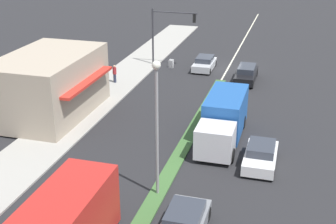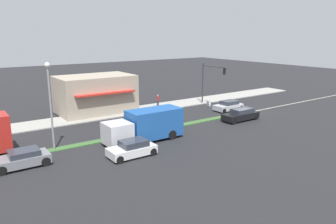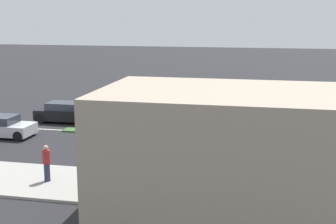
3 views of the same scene
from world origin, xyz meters
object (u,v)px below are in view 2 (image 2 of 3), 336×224
street_lamp (50,95)px  suv_black (241,115)px  traffic_signal_main (210,77)px  sedan_silver (228,106)px  pedestrian (158,100)px  suv_grey (22,159)px  van_white (132,149)px  warning_aframe_sign (209,103)px  delivery_truck (146,125)px

street_lamp → suv_black: 21.03m
traffic_signal_main → sedan_silver: traffic_signal_main is taller
traffic_signal_main → suv_black: bearing=162.5°
pedestrian → suv_black: bearing=-160.6°
traffic_signal_main → sedan_silver: 5.12m
traffic_signal_main → suv_grey: traffic_signal_main is taller
suv_black → sedan_silver: bearing=-29.1°
van_white → suv_grey: van_white is taller
suv_grey → street_lamp: bearing=-53.5°
sedan_silver → suv_grey: bearing=99.6°
traffic_signal_main → pedestrian: size_ratio=3.48×
van_white → suv_black: 15.95m
street_lamp → warning_aframe_sign: street_lamp is taller
street_lamp → delivery_truck: 8.79m
pedestrian → delivery_truck: size_ratio=0.21×
pedestrian → delivery_truck: 14.26m
delivery_truck → sedan_silver: size_ratio=1.94×
pedestrian → sedan_silver: bearing=-137.0°
street_lamp → pedestrian: bearing=-61.2°
suv_grey → sedan_silver: bearing=-80.4°
delivery_truck → sedan_silver: delivery_truck is taller
delivery_truck → van_white: size_ratio=1.95×
street_lamp → van_white: (-5.00, -4.80, -4.14)m
sedan_silver → suv_black: bearing=150.9°
van_white → suv_grey: 8.27m
van_white → suv_black: (2.80, -15.70, 0.04)m
street_lamp → suv_black: bearing=-96.1°
delivery_truck → van_white: delivery_truck is taller
delivery_truck → street_lamp: bearing=74.3°
delivery_truck → suv_grey: bearing=90.0°
warning_aframe_sign → van_white: van_white is taller
traffic_signal_main → suv_black: (-8.32, 2.63, -3.23)m
suv_black → van_white: bearing=100.1°
pedestrian → van_white: size_ratio=0.42×
sedan_silver → street_lamp: bearing=95.5°
suv_black → suv_grey: suv_black is taller
van_white → suv_black: bearing=-79.9°
pedestrian → delivery_truck: bearing=142.4°
warning_aframe_sign → suv_black: suv_black is taller
pedestrian → delivery_truck: (-11.29, 8.70, 0.50)m
sedan_silver → van_white: bearing=111.6°
sedan_silver → delivery_truck: bearing=106.2°
suv_black → suv_grey: bearing=90.0°
traffic_signal_main → van_white: (-11.12, 18.33, -3.26)m
pedestrian → suv_grey: bearing=120.0°
street_lamp → suv_black: street_lamp is taller
sedan_silver → suv_black: (-4.40, 2.45, 0.06)m
sedan_silver → pedestrian: bearing=43.0°
street_lamp → delivery_truck: (-2.20, -7.84, -3.31)m
street_lamp → delivery_truck: bearing=-105.7°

